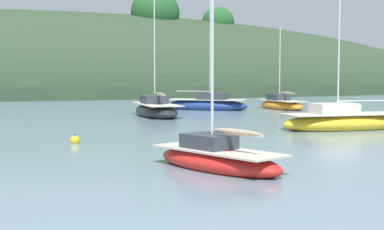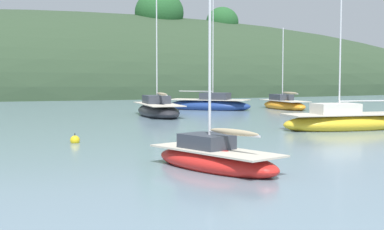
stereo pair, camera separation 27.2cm
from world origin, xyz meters
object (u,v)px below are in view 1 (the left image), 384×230
at_px(sailboat_cream_ketch, 343,122).
at_px(sailboat_yellow_far, 217,158).
at_px(sailboat_orange_cutter, 281,105).
at_px(sailboat_black_sloop, 156,110).
at_px(sailboat_white_near, 207,105).
at_px(mooring_buoy_channel, 75,140).

bearing_deg(sailboat_cream_ketch, sailboat_yellow_far, -139.71).
bearing_deg(sailboat_yellow_far, sailboat_orange_cutter, 57.79).
bearing_deg(sailboat_black_sloop, sailboat_white_near, 43.28).
distance_m(sailboat_white_near, mooring_buoy_channel, 25.58).
distance_m(sailboat_orange_cutter, sailboat_black_sloop, 14.25).
bearing_deg(sailboat_cream_ketch, sailboat_black_sloop, 118.14).
xyz_separation_m(sailboat_white_near, sailboat_black_sloop, (-6.47, -6.10, 0.01)).
xyz_separation_m(sailboat_black_sloop, mooring_buoy_channel, (-8.04, -14.96, -0.35)).
bearing_deg(sailboat_black_sloop, mooring_buoy_channel, -118.23).
xyz_separation_m(sailboat_yellow_far, mooring_buoy_channel, (-3.47, 8.61, -0.23)).
xyz_separation_m(sailboat_yellow_far, sailboat_black_sloop, (4.56, 23.57, 0.12)).
bearing_deg(sailboat_cream_ketch, mooring_buoy_channel, -174.74).
bearing_deg(sailboat_orange_cutter, sailboat_white_near, 170.27).
distance_m(sailboat_cream_ketch, sailboat_white_near, 19.67).
height_order(sailboat_white_near, sailboat_orange_cutter, sailboat_white_near).
distance_m(sailboat_black_sloop, mooring_buoy_channel, 16.99).
distance_m(sailboat_cream_ketch, sailboat_orange_cutter, 19.46).
bearing_deg(mooring_buoy_channel, sailboat_black_sloop, 61.77).
height_order(sailboat_yellow_far, mooring_buoy_channel, sailboat_yellow_far).
distance_m(sailboat_cream_ketch, sailboat_black_sloop, 15.37).
bearing_deg(mooring_buoy_channel, sailboat_orange_cutter, 42.86).
bearing_deg(sailboat_yellow_far, sailboat_cream_ketch, 40.29).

